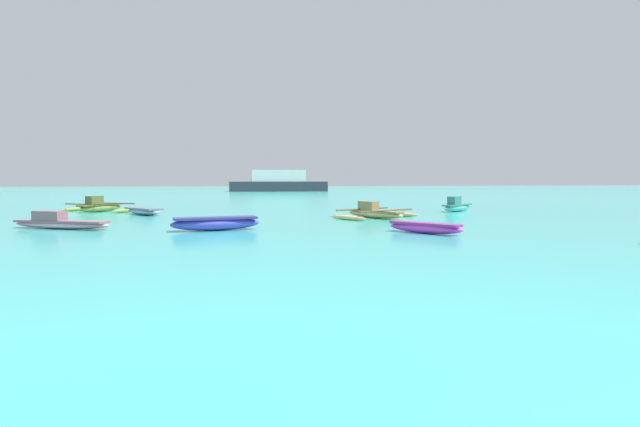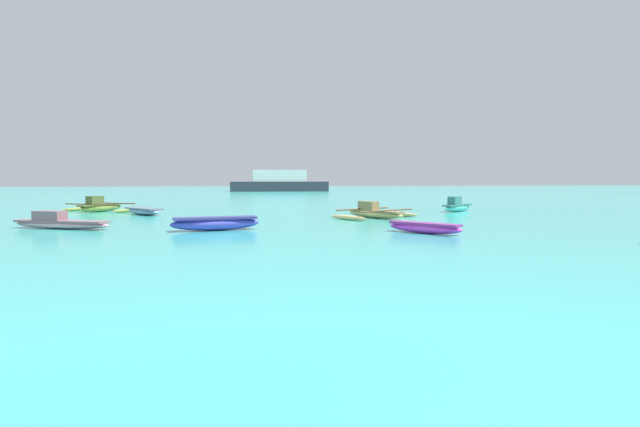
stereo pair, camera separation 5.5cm
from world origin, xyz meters
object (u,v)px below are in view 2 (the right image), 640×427
object	(u,v)px
moored_boat_3	(100,207)
distant_ferry	(279,183)
moored_boat_1	(60,222)
moored_boat_5	(144,211)
moored_boat_4	(425,227)
moored_boat_0	(457,206)
moored_boat_6	(374,213)
moored_boat_2	(215,223)

from	to	relation	value
moored_boat_3	distant_ferry	size ratio (longest dim) A/B	0.30
moored_boat_1	moored_boat_3	bearing A→B (deg)	120.37
moored_boat_3	moored_boat_5	bearing A→B (deg)	-105.78
moored_boat_4	distant_ferry	size ratio (longest dim) A/B	0.17
moored_boat_0	moored_boat_1	xyz separation A→B (m)	(-18.21, -6.69, -0.07)
moored_boat_3	moored_boat_6	size ratio (longest dim) A/B	1.00
moored_boat_2	moored_boat_5	xyz separation A→B (m)	(-3.89, 8.28, -0.06)
moored_boat_3	moored_boat_6	world-z (taller)	moored_boat_3
moored_boat_0	moored_boat_6	distance (m)	6.80
moored_boat_0	moored_boat_6	xyz separation A→B (m)	(-5.72, -3.68, -0.05)
moored_boat_5	moored_boat_2	bearing A→B (deg)	-13.92
moored_boat_0	distant_ferry	distance (m)	46.18
moored_boat_2	moored_boat_4	xyz separation A→B (m)	(6.85, -2.03, -0.06)
moored_boat_2	moored_boat_1	bearing A→B (deg)	153.65
distant_ferry	moored_boat_2	bearing A→B (deg)	-96.79
moored_boat_1	distant_ferry	world-z (taller)	distant_ferry
moored_boat_3	moored_boat_4	size ratio (longest dim) A/B	1.76
moored_boat_2	moored_boat_5	distance (m)	9.15
moored_boat_5	moored_boat_6	xyz separation A→B (m)	(10.81, -3.76, 0.05)
moored_boat_2	distant_ferry	bearing A→B (deg)	71.90
moored_boat_0	moored_boat_2	bearing A→B (deg)	173.70
moored_boat_3	moored_boat_6	xyz separation A→B (m)	(13.64, -6.58, -0.04)
moored_boat_4	moored_boat_6	bearing A→B (deg)	140.12
moored_boat_1	moored_boat_3	distance (m)	9.67
moored_boat_1	distant_ferry	size ratio (longest dim) A/B	0.28
moored_boat_1	moored_boat_6	xyz separation A→B (m)	(12.49, 3.02, 0.02)
moored_boat_0	moored_boat_6	size ratio (longest dim) A/B	0.60
moored_boat_4	moored_boat_6	world-z (taller)	moored_boat_6
moored_boat_6	distant_ferry	size ratio (longest dim) A/B	0.30
moored_boat_0	moored_boat_5	distance (m)	16.53
moored_boat_3	moored_boat_4	xyz separation A→B (m)	(13.57, -13.13, -0.08)
moored_boat_2	moored_boat_5	world-z (taller)	moored_boat_2
moored_boat_4	moored_boat_5	xyz separation A→B (m)	(-10.75, 10.31, -0.00)
moored_boat_0	distant_ferry	size ratio (longest dim) A/B	0.18
moored_boat_4	distant_ferry	world-z (taller)	distant_ferry
distant_ferry	moored_boat_1	bearing A→B (deg)	-102.88
moored_boat_6	moored_boat_3	bearing A→B (deg)	-146.20
moored_boat_2	moored_boat_6	xyz separation A→B (m)	(6.92, 4.51, -0.02)
moored_boat_5	moored_boat_6	bearing A→B (deg)	31.69
moored_boat_3	moored_boat_5	world-z (taller)	moored_boat_3
moored_boat_1	moored_boat_5	xyz separation A→B (m)	(1.68, 6.78, -0.03)
moored_boat_3	distant_ferry	xyz separation A→B (m)	(13.14, 42.85, 0.96)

